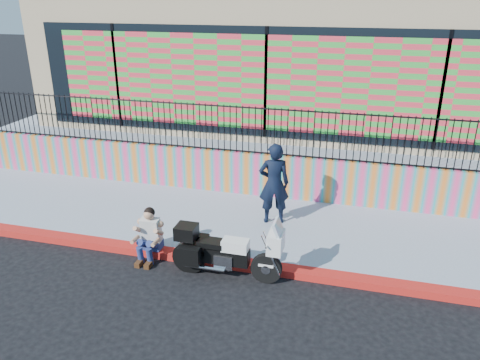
% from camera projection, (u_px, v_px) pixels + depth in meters
% --- Properties ---
extents(ground, '(90.00, 90.00, 0.00)m').
position_uv_depth(ground, '(220.00, 264.00, 9.27)').
color(ground, black).
rests_on(ground, ground).
extents(red_curb, '(16.00, 0.30, 0.15)m').
position_uv_depth(red_curb, '(220.00, 261.00, 9.25)').
color(red_curb, red).
rests_on(red_curb, ground).
extents(sidewalk, '(16.00, 3.00, 0.15)m').
position_uv_depth(sidewalk, '(241.00, 224.00, 10.73)').
color(sidewalk, '#858FA0').
rests_on(sidewalk, ground).
extents(mural_wall, '(16.00, 0.20, 1.10)m').
position_uv_depth(mural_wall, '(257.00, 174.00, 11.93)').
color(mural_wall, '#F84181').
rests_on(mural_wall, sidewalk).
extents(metal_fence, '(15.80, 0.04, 1.20)m').
position_uv_depth(metal_fence, '(258.00, 131.00, 11.50)').
color(metal_fence, black).
rests_on(metal_fence, mural_wall).
extents(elevated_platform, '(16.00, 10.00, 1.25)m').
position_uv_depth(elevated_platform, '(289.00, 126.00, 16.52)').
color(elevated_platform, '#858FA0').
rests_on(elevated_platform, ground).
extents(storefront_building, '(14.00, 8.06, 4.00)m').
position_uv_depth(storefront_building, '(291.00, 50.00, 15.35)').
color(storefront_building, tan).
rests_on(storefront_building, elevated_platform).
extents(police_motorcycle, '(2.08, 0.69, 1.30)m').
position_uv_depth(police_motorcycle, '(225.00, 251.00, 8.70)').
color(police_motorcycle, black).
rests_on(police_motorcycle, ground).
extents(police_officer, '(0.77, 0.61, 1.86)m').
position_uv_depth(police_officer, '(274.00, 184.00, 10.34)').
color(police_officer, black).
rests_on(police_officer, sidewalk).
extents(seated_man, '(0.54, 0.71, 1.06)m').
position_uv_depth(seated_man, '(148.00, 240.00, 9.29)').
color(seated_man, navy).
rests_on(seated_man, ground).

